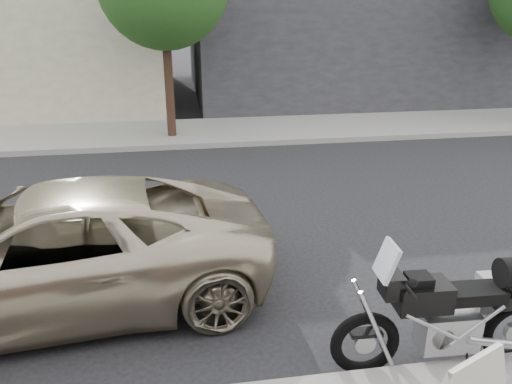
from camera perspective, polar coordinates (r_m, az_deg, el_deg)
The scene contains 5 objects.
ground at distance 8.90m, azimuth 3.52°, elevation -3.49°, with size 120.00×120.00×0.00m, color black.
far_sidewalk at distance 14.96m, azimuth -1.81°, elevation 7.01°, with size 44.00×3.00×0.15m, color gray.
far_building_dark at distance 23.14m, azimuth 14.25°, elevation 19.93°, with size 16.00×11.00×7.00m.
motorcycle at distance 5.74m, azimuth 22.06°, elevation -12.57°, with size 2.40×0.77×1.51m.
minivan at distance 6.80m, azimuth -22.61°, elevation -6.16°, with size 2.54×5.50×1.53m, color #B1A58A.
Camera 1 is at (1.80, 7.90, 3.68)m, focal length 35.00 mm.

